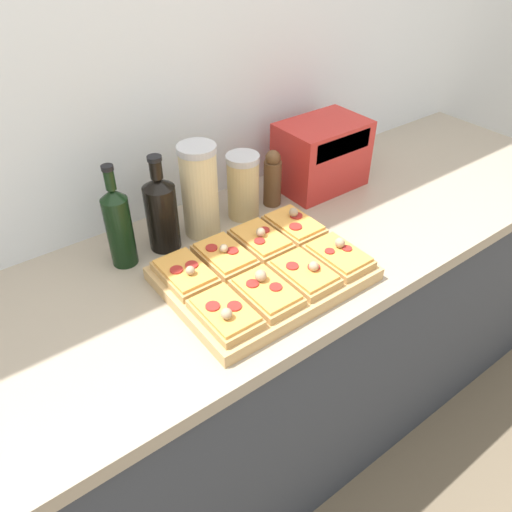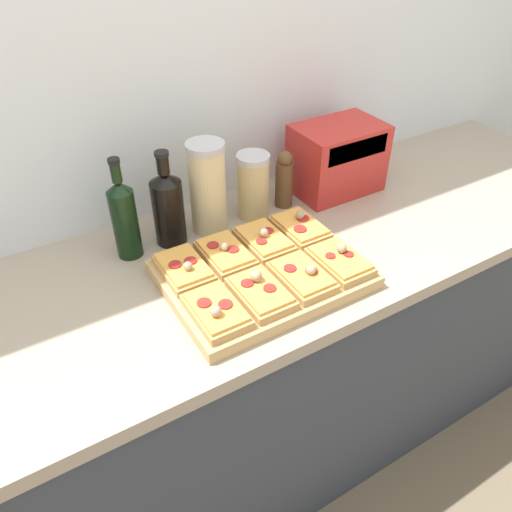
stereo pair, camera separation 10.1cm
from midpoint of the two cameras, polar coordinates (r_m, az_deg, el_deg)
The scene contains 17 objects.
wall_back at distance 1.40m, azimuth -8.85°, elevation 18.46°, with size 6.00×0.06×2.50m.
kitchen_counter at distance 1.60m, azimuth -0.82°, elevation -13.54°, with size 2.63×0.67×0.90m.
cutting_board at distance 1.23m, azimuth 3.08°, elevation -2.17°, with size 0.47×0.36×0.03m, color tan.
pizza_slice_back_left at distance 1.20m, azimuth -5.90°, elevation -1.47°, with size 0.10×0.16×0.05m.
pizza_slice_back_midleft at distance 1.24m, azimuth -1.23°, elevation 0.22°, with size 0.10×0.16×0.05m.
pizza_slice_back_midright at distance 1.29m, azimuth 3.14°, elevation 1.79°, with size 0.10×0.16×0.05m.
pizza_slice_back_right at distance 1.35m, azimuth 7.18°, elevation 3.25°, with size 0.10×0.16×0.05m.
pizza_slice_front_left at distance 1.08m, azimuth -1.92°, elevation -6.32°, with size 0.10×0.16×0.05m.
pizza_slice_front_midleft at distance 1.13m, azimuth 3.08°, elevation -4.18°, with size 0.10×0.16×0.06m.
pizza_slice_front_midright at distance 1.18m, azimuth 7.72°, elevation -2.34°, with size 0.10×0.16×0.05m.
pizza_slice_front_right at distance 1.24m, azimuth 11.86°, elevation -0.57°, with size 0.10×0.16×0.05m.
olive_oil_bottle at distance 1.28m, azimuth -12.66°, elevation 4.23°, with size 0.07×0.07×0.28m.
wine_bottle at distance 1.32m, azimuth -7.87°, elevation 5.55°, with size 0.08×0.08×0.26m.
grain_jar_tall at distance 1.35m, azimuth -3.41°, elevation 7.73°, with size 0.10×0.10×0.26m.
grain_jar_short at distance 1.43m, azimuth 1.70°, elevation 7.99°, with size 0.09×0.09×0.19m.
pepper_mill at distance 1.49m, azimuth 5.22°, elevation 8.63°, with size 0.05×0.05×0.17m.
toaster_oven at distance 1.59m, azimuth 11.09°, elevation 10.87°, with size 0.29×0.18×0.21m.
Camera 2 is at (-0.46, -0.59, 1.69)m, focal length 35.00 mm.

